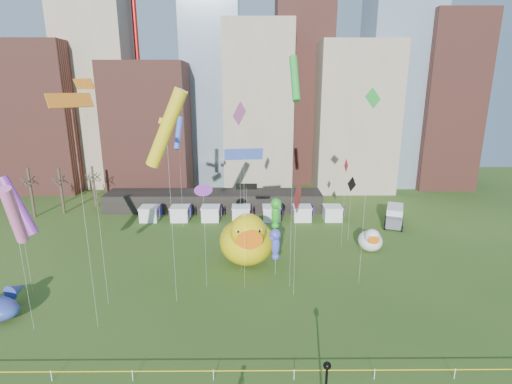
{
  "coord_description": "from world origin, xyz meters",
  "views": [
    {
      "loc": [
        2.98,
        -24.03,
        21.01
      ],
      "look_at": [
        3.23,
        9.35,
        12.0
      ],
      "focal_mm": 27.0,
      "sensor_mm": 36.0,
      "label": 1
    }
  ],
  "objects_px": {
    "box_truck": "(394,215)",
    "big_duck": "(247,239)",
    "seahorse_purple": "(276,242)",
    "small_duck": "(371,240)",
    "seahorse_green": "(276,211)"
  },
  "relations": [
    {
      "from": "small_duck",
      "to": "big_duck",
      "type": "bearing_deg",
      "value": -160.33
    },
    {
      "from": "small_duck",
      "to": "seahorse_purple",
      "type": "relative_size",
      "value": 0.81
    },
    {
      "from": "big_duck",
      "to": "seahorse_purple",
      "type": "bearing_deg",
      "value": -46.49
    },
    {
      "from": "small_duck",
      "to": "seahorse_purple",
      "type": "distance_m",
      "value": 14.91
    },
    {
      "from": "big_duck",
      "to": "small_duck",
      "type": "relative_size",
      "value": 2.07
    },
    {
      "from": "big_duck",
      "to": "small_duck",
      "type": "height_order",
      "value": "big_duck"
    },
    {
      "from": "big_duck",
      "to": "seahorse_purple",
      "type": "distance_m",
      "value": 4.52
    },
    {
      "from": "big_duck",
      "to": "seahorse_purple",
      "type": "xyz_separation_m",
      "value": [
        3.32,
        -2.96,
        0.83
      ]
    },
    {
      "from": "big_duck",
      "to": "box_truck",
      "type": "xyz_separation_m",
      "value": [
        23.31,
        14.32,
        -1.83
      ]
    },
    {
      "from": "big_duck",
      "to": "seahorse_purple",
      "type": "relative_size",
      "value": 1.67
    },
    {
      "from": "box_truck",
      "to": "big_duck",
      "type": "bearing_deg",
      "value": -127.36
    },
    {
      "from": "small_duck",
      "to": "box_truck",
      "type": "height_order",
      "value": "small_duck"
    },
    {
      "from": "seahorse_green",
      "to": "box_truck",
      "type": "relative_size",
      "value": 1.01
    },
    {
      "from": "small_duck",
      "to": "seahorse_purple",
      "type": "height_order",
      "value": "seahorse_purple"
    },
    {
      "from": "big_duck",
      "to": "box_truck",
      "type": "height_order",
      "value": "big_duck"
    }
  ]
}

